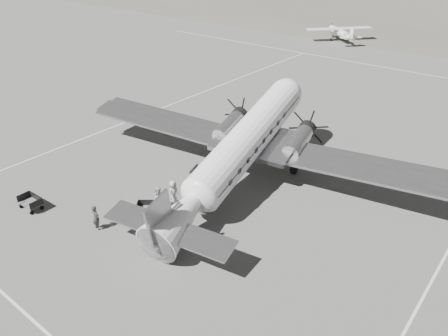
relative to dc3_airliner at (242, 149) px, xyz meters
The scene contains 11 objects.
ground 4.41m from the dc3_airliner, 51.01° to the right, with size 260.00×260.00×0.00m, color slate.
taxi_line_right 14.62m from the dc3_airliner, 10.43° to the right, with size 0.15×80.00×0.01m, color silver.
taxi_line_left 17.77m from the dc3_airliner, 155.03° to the left, with size 0.15×60.00×0.01m, color silver.
taxi_line_horizon 37.57m from the dc3_airliner, 86.79° to the left, with size 90.00×0.15×0.01m, color silver.
dc3_airliner is the anchor object (origin of this frame).
light_plane_left 50.86m from the dc3_airliner, 107.48° to the left, with size 11.38×9.23×2.36m, color white, non-canonical shape.
baggage_cart_near 7.76m from the dc3_airliner, 109.30° to the right, with size 1.52×1.08×0.86m, color #5B5B5B, non-canonical shape.
baggage_cart_far 14.80m from the dc3_airliner, 128.51° to the right, with size 1.65×1.16×0.93m, color #5B5B5B, non-canonical shape.
ground_crew 10.93m from the dc3_airliner, 110.53° to the right, with size 0.62×0.41×1.70m, color #2F2F2F.
ramp_agent 6.86m from the dc3_airliner, 108.15° to the right, with size 0.93×0.72×1.91m, color #B3B3B1.
passenger 5.75m from the dc3_airliner, 112.09° to the right, with size 0.87×0.57×1.78m, color #AFAFAC.
Camera 1 is at (14.26, -19.91, 16.53)m, focal length 35.00 mm.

